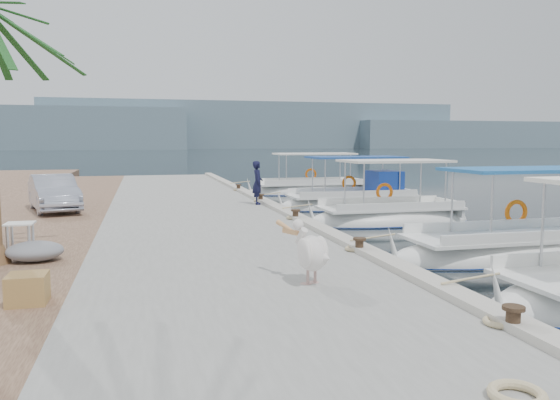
% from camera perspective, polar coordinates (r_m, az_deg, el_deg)
% --- Properties ---
extents(ground, '(400.00, 400.00, 0.00)m').
position_cam_1_polar(ground, '(15.29, 4.43, -4.71)').
color(ground, black).
rests_on(ground, ground).
extents(concrete_quay, '(6.00, 40.00, 0.50)m').
position_cam_1_polar(concrete_quay, '(19.48, -8.74, -1.66)').
color(concrete_quay, gray).
rests_on(concrete_quay, ground).
extents(quay_curb, '(0.44, 40.00, 0.12)m').
position_cam_1_polar(quay_curb, '(19.90, -0.77, -0.53)').
color(quay_curb, '#ACA799').
rests_on(quay_curb, concrete_quay).
extents(cobblestone_strip, '(4.00, 40.00, 0.50)m').
position_cam_1_polar(cobblestone_strip, '(19.66, -23.42, -2.03)').
color(cobblestone_strip, brown).
rests_on(cobblestone_strip, ground).
extents(distant_hills, '(330.00, 60.00, 18.00)m').
position_cam_1_polar(distant_hills, '(218.50, -5.22, 7.39)').
color(distant_hills, slate).
rests_on(distant_hills, ground).
extents(fishing_caique_b, '(7.86, 2.20, 2.83)m').
position_cam_1_polar(fishing_caique_b, '(14.97, 24.80, -5.01)').
color(fishing_caique_b, white).
rests_on(fishing_caique_b, ground).
extents(fishing_caique_c, '(6.06, 2.34, 2.83)m').
position_cam_1_polar(fishing_caique_c, '(19.64, 11.37, -2.02)').
color(fishing_caique_c, white).
rests_on(fishing_caique_c, ground).
extents(fishing_caique_d, '(6.69, 2.31, 2.83)m').
position_cam_1_polar(fishing_caique_d, '(23.81, 7.72, -0.36)').
color(fishing_caique_d, white).
rests_on(fishing_caique_d, ground).
extents(fishing_caique_e, '(7.26, 2.18, 2.83)m').
position_cam_1_polar(fishing_caique_e, '(30.13, 3.28, 0.91)').
color(fishing_caique_e, white).
rests_on(fishing_caique_e, ground).
extents(mooring_bollards, '(0.28, 20.28, 0.33)m').
position_cam_1_polar(mooring_bollards, '(16.49, 1.63, -1.46)').
color(mooring_bollards, black).
rests_on(mooring_bollards, concrete_quay).
extents(pelican, '(0.77, 1.34, 1.05)m').
position_cam_1_polar(pelican, '(9.19, 3.19, -5.39)').
color(pelican, tan).
rests_on(pelican, concrete_quay).
extents(fisherman, '(0.47, 0.64, 1.64)m').
position_cam_1_polar(fisherman, '(20.58, -2.36, 1.82)').
color(fisherman, black).
rests_on(fisherman, concrete_quay).
extents(parked_car, '(2.28, 3.98, 1.24)m').
position_cam_1_polar(parked_car, '(20.20, -22.56, 0.70)').
color(parked_car, '#B4BACE').
rests_on(parked_car, cobblestone_strip).
extents(wooden_crate, '(0.55, 0.55, 0.44)m').
position_cam_1_polar(wooden_crate, '(8.93, -24.87, -8.41)').
color(wooden_crate, olive).
rests_on(wooden_crate, cobblestone_strip).
extents(tarp_bundle, '(1.10, 0.90, 0.40)m').
position_cam_1_polar(tarp_bundle, '(11.95, -24.24, -4.89)').
color(tarp_bundle, slate).
rests_on(tarp_bundle, cobblestone_strip).
extents(folding_table, '(0.55, 0.55, 0.73)m').
position_cam_1_polar(folding_table, '(12.31, -25.52, -3.12)').
color(folding_table, silver).
rests_on(folding_table, cobblestone_strip).
extents(rope_coil, '(0.54, 0.54, 0.10)m').
position_cam_1_polar(rope_coil, '(5.78, 23.53, -18.13)').
color(rope_coil, '#C6B284').
rests_on(rope_coil, concrete_quay).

